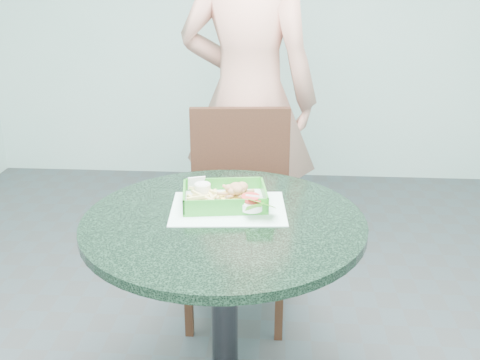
# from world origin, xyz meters

# --- Properties ---
(cafe_table) EXTENTS (0.91, 0.91, 0.75)m
(cafe_table) POSITION_xyz_m (0.00, 0.00, 0.58)
(cafe_table) COLOR black
(cafe_table) RESTS_ON floor
(dining_chair) EXTENTS (0.45, 0.45, 0.93)m
(dining_chair) POSITION_xyz_m (-0.00, 0.72, 0.53)
(dining_chair) COLOR #362514
(dining_chair) RESTS_ON floor
(diner_person) EXTENTS (0.92, 0.70, 2.27)m
(diner_person) POSITION_xyz_m (0.02, 1.03, 1.14)
(diner_person) COLOR tan
(diner_person) RESTS_ON floor
(placemat) EXTENTS (0.40, 0.31, 0.00)m
(placemat) POSITION_xyz_m (0.01, 0.07, 0.75)
(placemat) COLOR silver
(placemat) RESTS_ON cafe_table
(food_basket) EXTENTS (0.28, 0.20, 0.06)m
(food_basket) POSITION_xyz_m (-0.01, 0.11, 0.77)
(food_basket) COLOR #258626
(food_basket) RESTS_ON placemat
(crab_sandwich) EXTENTS (0.11, 0.11, 0.07)m
(crab_sandwich) POSITION_xyz_m (0.03, 0.10, 0.80)
(crab_sandwich) COLOR #E8CB4D
(crab_sandwich) RESTS_ON food_basket
(fries_pile) EXTENTS (0.12, 0.13, 0.04)m
(fries_pile) POSITION_xyz_m (-0.07, 0.10, 0.79)
(fries_pile) COLOR #E5D17E
(fries_pile) RESTS_ON food_basket
(sauce_ramekin) EXTENTS (0.06, 0.06, 0.03)m
(sauce_ramekin) POSITION_xyz_m (-0.08, 0.15, 0.80)
(sauce_ramekin) COLOR silver
(sauce_ramekin) RESTS_ON food_basket
(garnish_cup) EXTENTS (0.11, 0.11, 0.04)m
(garnish_cup) POSITION_xyz_m (0.09, 0.02, 0.79)
(garnish_cup) COLOR white
(garnish_cup) RESTS_ON food_basket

